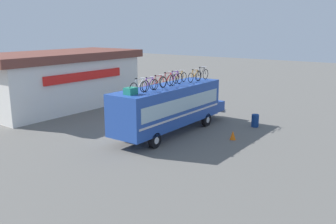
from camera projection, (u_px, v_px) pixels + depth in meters
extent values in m
plane|color=#605E59|center=(168.00, 134.00, 24.04)|extent=(120.00, 120.00, 0.00)
cube|color=#23479E|center=(168.00, 105.00, 23.60)|extent=(9.20, 2.44, 2.53)
cube|color=#23479E|center=(208.00, 105.00, 27.92)|extent=(1.25, 2.25, 0.73)
cube|color=#99B7C6|center=(184.00, 104.00, 22.84)|extent=(8.47, 0.04, 0.90)
cube|color=#99B7C6|center=(154.00, 100.00, 24.26)|extent=(8.47, 0.04, 0.90)
cube|color=silver|center=(184.00, 115.00, 23.00)|extent=(8.83, 0.03, 0.12)
cube|color=silver|center=(154.00, 110.00, 24.43)|extent=(8.83, 0.03, 0.12)
cube|color=silver|center=(212.00, 109.00, 28.56)|extent=(0.16, 2.32, 0.24)
cylinder|color=black|center=(206.00, 120.00, 25.78)|extent=(0.93, 0.28, 0.93)
cylinder|color=silver|center=(206.00, 120.00, 25.78)|extent=(0.42, 0.30, 0.42)
cylinder|color=black|center=(181.00, 116.00, 27.02)|extent=(0.93, 0.28, 0.93)
cylinder|color=silver|center=(181.00, 116.00, 27.02)|extent=(0.42, 0.30, 0.42)
cylinder|color=black|center=(155.00, 140.00, 21.07)|extent=(0.93, 0.28, 0.93)
cylinder|color=silver|center=(155.00, 140.00, 21.07)|extent=(0.42, 0.30, 0.42)
cylinder|color=black|center=(127.00, 134.00, 22.31)|extent=(0.93, 0.28, 0.93)
cylinder|color=silver|center=(127.00, 134.00, 22.31)|extent=(0.42, 0.30, 0.42)
cube|color=#1E7F66|center=(131.00, 91.00, 20.32)|extent=(0.67, 0.55, 0.39)
torus|color=black|center=(133.00, 88.00, 20.30)|extent=(0.68, 0.04, 0.68)
torus|color=black|center=(146.00, 86.00, 21.14)|extent=(0.68, 0.04, 0.68)
cylinder|color=white|center=(137.00, 83.00, 20.50)|extent=(0.20, 0.04, 0.48)
cylinder|color=white|center=(141.00, 83.00, 20.75)|extent=(0.49, 0.04, 0.47)
cylinder|color=white|center=(140.00, 79.00, 20.63)|extent=(0.64, 0.04, 0.07)
cylinder|color=white|center=(136.00, 88.00, 20.46)|extent=(0.41, 0.03, 0.05)
cylinder|color=white|center=(135.00, 84.00, 20.34)|extent=(0.26, 0.03, 0.50)
cylinder|color=white|center=(144.00, 82.00, 21.01)|extent=(0.22, 0.03, 0.47)
cylinder|color=silver|center=(143.00, 78.00, 20.87)|extent=(0.03, 0.44, 0.03)
ellipsoid|color=black|center=(136.00, 79.00, 20.37)|extent=(0.20, 0.08, 0.06)
torus|color=black|center=(144.00, 87.00, 21.02)|extent=(0.64, 0.04, 0.64)
torus|color=black|center=(155.00, 84.00, 21.87)|extent=(0.64, 0.04, 0.64)
cylinder|color=purple|center=(147.00, 82.00, 21.22)|extent=(0.21, 0.04, 0.46)
cylinder|color=purple|center=(150.00, 82.00, 21.48)|extent=(0.50, 0.04, 0.44)
cylinder|color=purple|center=(150.00, 78.00, 21.36)|extent=(0.65, 0.04, 0.07)
cylinder|color=purple|center=(146.00, 86.00, 21.18)|extent=(0.41, 0.03, 0.05)
cylinder|color=purple|center=(145.00, 83.00, 21.06)|extent=(0.26, 0.03, 0.48)
cylinder|color=purple|center=(154.00, 81.00, 21.74)|extent=(0.22, 0.03, 0.45)
cylinder|color=silver|center=(153.00, 77.00, 21.61)|extent=(0.03, 0.44, 0.03)
ellipsoid|color=black|center=(146.00, 78.00, 21.09)|extent=(0.20, 0.08, 0.06)
torus|color=black|center=(153.00, 84.00, 21.88)|extent=(0.66, 0.04, 0.66)
torus|color=black|center=(163.00, 82.00, 22.72)|extent=(0.66, 0.04, 0.66)
cylinder|color=red|center=(156.00, 80.00, 22.08)|extent=(0.20, 0.04, 0.47)
cylinder|color=red|center=(159.00, 79.00, 22.33)|extent=(0.49, 0.04, 0.45)
cylinder|color=red|center=(159.00, 76.00, 22.21)|extent=(0.64, 0.04, 0.07)
cylinder|color=red|center=(155.00, 84.00, 22.04)|extent=(0.41, 0.03, 0.05)
cylinder|color=red|center=(154.00, 80.00, 21.92)|extent=(0.26, 0.03, 0.49)
cylinder|color=red|center=(163.00, 79.00, 22.59)|extent=(0.22, 0.03, 0.46)
cylinder|color=silver|center=(162.00, 75.00, 22.46)|extent=(0.03, 0.44, 0.03)
ellipsoid|color=black|center=(155.00, 76.00, 21.95)|extent=(0.20, 0.08, 0.06)
torus|color=black|center=(163.00, 82.00, 22.61)|extent=(0.72, 0.04, 0.72)
torus|color=black|center=(173.00, 80.00, 23.46)|extent=(0.72, 0.04, 0.72)
cylinder|color=red|center=(166.00, 77.00, 22.80)|extent=(0.21, 0.04, 0.52)
cylinder|color=red|center=(169.00, 77.00, 23.06)|extent=(0.50, 0.04, 0.50)
cylinder|color=red|center=(168.00, 73.00, 22.94)|extent=(0.65, 0.04, 0.07)
cylinder|color=red|center=(165.00, 81.00, 22.77)|extent=(0.41, 0.03, 0.05)
cylinder|color=red|center=(164.00, 78.00, 22.64)|extent=(0.26, 0.03, 0.54)
cylinder|color=red|center=(172.00, 76.00, 23.33)|extent=(0.23, 0.03, 0.50)
cylinder|color=silver|center=(171.00, 72.00, 23.19)|extent=(0.03, 0.44, 0.03)
ellipsoid|color=black|center=(165.00, 73.00, 22.67)|extent=(0.20, 0.08, 0.06)
torus|color=black|center=(170.00, 80.00, 23.34)|extent=(0.73, 0.04, 0.73)
torus|color=black|center=(180.00, 78.00, 24.19)|extent=(0.73, 0.04, 0.73)
cylinder|color=purple|center=(173.00, 76.00, 23.53)|extent=(0.21, 0.04, 0.52)
cylinder|color=purple|center=(176.00, 75.00, 23.79)|extent=(0.50, 0.04, 0.50)
cylinder|color=purple|center=(175.00, 72.00, 23.66)|extent=(0.65, 0.04, 0.07)
cylinder|color=purple|center=(172.00, 80.00, 23.50)|extent=(0.41, 0.03, 0.05)
cylinder|color=purple|center=(171.00, 76.00, 23.37)|extent=(0.27, 0.03, 0.54)
cylinder|color=purple|center=(179.00, 75.00, 24.06)|extent=(0.23, 0.03, 0.51)
cylinder|color=silver|center=(178.00, 71.00, 23.91)|extent=(0.03, 0.44, 0.03)
ellipsoid|color=black|center=(172.00, 71.00, 23.39)|extent=(0.20, 0.08, 0.06)
torus|color=black|center=(176.00, 79.00, 24.40)|extent=(0.65, 0.04, 0.65)
torus|color=black|center=(184.00, 77.00, 25.17)|extent=(0.65, 0.04, 0.65)
cylinder|color=orange|center=(178.00, 74.00, 24.57)|extent=(0.19, 0.04, 0.47)
cylinder|color=orange|center=(181.00, 74.00, 24.81)|extent=(0.45, 0.04, 0.45)
cylinder|color=orange|center=(180.00, 71.00, 24.69)|extent=(0.59, 0.04, 0.07)
cylinder|color=orange|center=(177.00, 78.00, 24.54)|extent=(0.37, 0.03, 0.05)
cylinder|color=orange|center=(177.00, 75.00, 24.43)|extent=(0.24, 0.03, 0.49)
cylinder|color=orange|center=(183.00, 74.00, 25.05)|extent=(0.21, 0.03, 0.45)
cylinder|color=silver|center=(182.00, 70.00, 24.92)|extent=(0.03, 0.44, 0.03)
ellipsoid|color=black|center=(178.00, 71.00, 24.45)|extent=(0.20, 0.08, 0.06)
torus|color=black|center=(191.00, 78.00, 24.74)|extent=(0.68, 0.04, 0.68)
torus|color=black|center=(199.00, 76.00, 25.58)|extent=(0.68, 0.04, 0.68)
cylinder|color=orange|center=(193.00, 73.00, 24.94)|extent=(0.20, 0.04, 0.48)
cylinder|color=orange|center=(196.00, 73.00, 25.19)|extent=(0.49, 0.04, 0.47)
cylinder|color=orange|center=(195.00, 70.00, 25.07)|extent=(0.64, 0.04, 0.07)
cylinder|color=orange|center=(192.00, 77.00, 24.90)|extent=(0.41, 0.03, 0.05)
cylinder|color=orange|center=(192.00, 74.00, 24.78)|extent=(0.26, 0.03, 0.50)
cylinder|color=orange|center=(198.00, 73.00, 25.46)|extent=(0.22, 0.03, 0.47)
cylinder|color=silver|center=(198.00, 69.00, 25.32)|extent=(0.03, 0.44, 0.03)
ellipsoid|color=black|center=(193.00, 70.00, 24.81)|extent=(0.20, 0.08, 0.06)
torus|color=black|center=(198.00, 76.00, 25.49)|extent=(0.74, 0.04, 0.74)
torus|color=black|center=(206.00, 74.00, 26.34)|extent=(0.74, 0.04, 0.74)
cylinder|color=black|center=(200.00, 71.00, 25.68)|extent=(0.21, 0.04, 0.53)
cylinder|color=black|center=(203.00, 71.00, 25.94)|extent=(0.50, 0.04, 0.51)
cylinder|color=black|center=(202.00, 68.00, 25.81)|extent=(0.65, 0.04, 0.07)
cylinder|color=black|center=(199.00, 75.00, 25.65)|extent=(0.41, 0.03, 0.05)
cylinder|color=black|center=(199.00, 72.00, 25.52)|extent=(0.26, 0.03, 0.55)
cylinder|color=black|center=(205.00, 71.00, 26.20)|extent=(0.22, 0.03, 0.52)
cylinder|color=silver|center=(204.00, 67.00, 26.06)|extent=(0.03, 0.44, 0.03)
ellipsoid|color=black|center=(200.00, 67.00, 25.54)|extent=(0.20, 0.08, 0.06)
cube|color=silver|center=(61.00, 83.00, 31.88)|extent=(13.42, 6.44, 4.18)
cube|color=brown|center=(59.00, 56.00, 31.32)|extent=(14.49, 6.96, 0.68)
cube|color=red|center=(85.00, 76.00, 29.76)|extent=(8.05, 0.16, 0.70)
cylinder|color=navy|center=(255.00, 121.00, 25.60)|extent=(0.52, 0.52, 0.90)
cone|color=orange|center=(233.00, 135.00, 22.69)|extent=(0.39, 0.39, 0.57)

